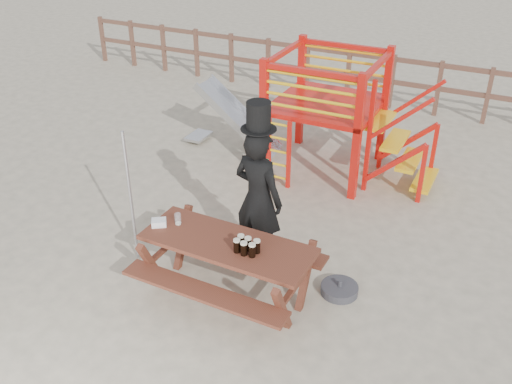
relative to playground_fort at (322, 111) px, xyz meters
name	(u,v)px	position (x,y,z in m)	size (l,w,h in m)	color
ground	(212,277)	(-0.12, -3.58, -1.07)	(60.00, 60.00, 0.00)	#C3B698
back_fence	(370,73)	(-0.12, 3.42, -0.34)	(15.09, 0.09, 1.20)	brown
playground_fort	(322,111)	(0.00, 0.00, 0.00)	(4.71, 1.84, 2.10)	red
picnic_table	(228,262)	(0.25, -3.81, -0.56)	(2.12, 1.48, 0.81)	brown
man_with_hat	(258,195)	(0.26, -2.99, -0.04)	(0.79, 0.59, 2.31)	black
metal_pole	(131,198)	(-1.27, -3.66, -0.13)	(0.04, 0.04, 1.89)	#B2B2B7
parasol_base	(339,289)	(1.49, -3.15, -1.02)	(0.48, 0.48, 0.20)	#39393E
paper_bag	(159,223)	(-0.69, -3.87, -0.22)	(0.18, 0.14, 0.08)	white
stout_pints	(246,246)	(0.55, -3.89, -0.17)	(0.29, 0.20, 0.17)	black
empty_glasses	(178,219)	(-0.49, -3.74, -0.19)	(0.08, 0.08, 0.15)	silver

